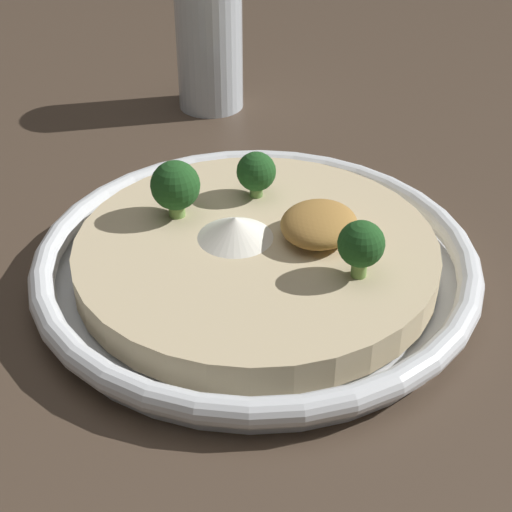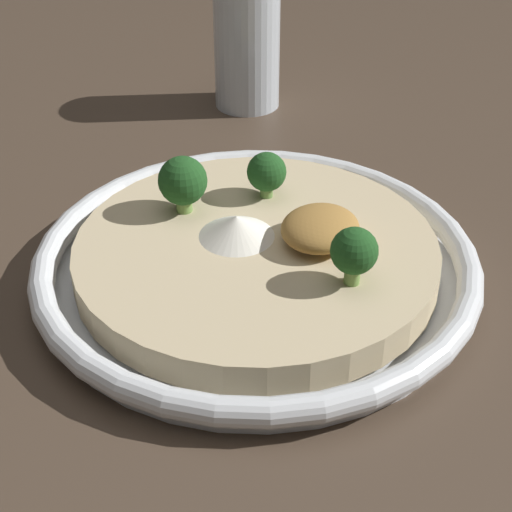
{
  "view_description": "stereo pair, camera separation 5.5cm",
  "coord_description": "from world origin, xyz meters",
  "px_view_note": "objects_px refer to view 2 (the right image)",
  "views": [
    {
      "loc": [
        -0.41,
        -0.18,
        0.33
      ],
      "look_at": [
        0.0,
        0.0,
        0.02
      ],
      "focal_mm": 55.0,
      "sensor_mm": 36.0,
      "label": 1
    },
    {
      "loc": [
        -0.39,
        -0.23,
        0.33
      ],
      "look_at": [
        0.0,
        0.0,
        0.02
      ],
      "focal_mm": 55.0,
      "sensor_mm": 36.0,
      "label": 2
    }
  ],
  "objects_px": {
    "broccoli_back_right": "(267,173)",
    "drinking_glass": "(247,44)",
    "risotto_bowl": "(256,261)",
    "broccoli_back": "(183,182)",
    "broccoli_front": "(354,252)"
  },
  "relations": [
    {
      "from": "risotto_bowl",
      "to": "drinking_glass",
      "type": "height_order",
      "value": "drinking_glass"
    },
    {
      "from": "risotto_bowl",
      "to": "broccoli_front",
      "type": "xyz_separation_m",
      "value": [
        -0.01,
        -0.08,
        0.04
      ]
    },
    {
      "from": "broccoli_back_right",
      "to": "drinking_glass",
      "type": "height_order",
      "value": "drinking_glass"
    },
    {
      "from": "broccoli_back",
      "to": "drinking_glass",
      "type": "bearing_deg",
      "value": 21.45
    },
    {
      "from": "risotto_bowl",
      "to": "drinking_glass",
      "type": "bearing_deg",
      "value": 32.58
    },
    {
      "from": "broccoli_back_right",
      "to": "broccoli_back",
      "type": "relative_size",
      "value": 0.83
    },
    {
      "from": "risotto_bowl",
      "to": "broccoli_back",
      "type": "xyz_separation_m",
      "value": [
        0.01,
        0.07,
        0.04
      ]
    },
    {
      "from": "broccoli_back_right",
      "to": "drinking_glass",
      "type": "bearing_deg",
      "value": 34.9
    },
    {
      "from": "broccoli_back_right",
      "to": "drinking_glass",
      "type": "relative_size",
      "value": 0.28
    },
    {
      "from": "risotto_bowl",
      "to": "broccoli_back_right",
      "type": "relative_size",
      "value": 8.79
    },
    {
      "from": "broccoli_front",
      "to": "risotto_bowl",
      "type": "bearing_deg",
      "value": 83.68
    },
    {
      "from": "broccoli_front",
      "to": "broccoli_back",
      "type": "bearing_deg",
      "value": 83.02
    },
    {
      "from": "broccoli_back",
      "to": "risotto_bowl",
      "type": "bearing_deg",
      "value": -97.73
    },
    {
      "from": "broccoli_back",
      "to": "broccoli_front",
      "type": "relative_size",
      "value": 1.08
    },
    {
      "from": "broccoli_front",
      "to": "drinking_glass",
      "type": "height_order",
      "value": "drinking_glass"
    }
  ]
}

